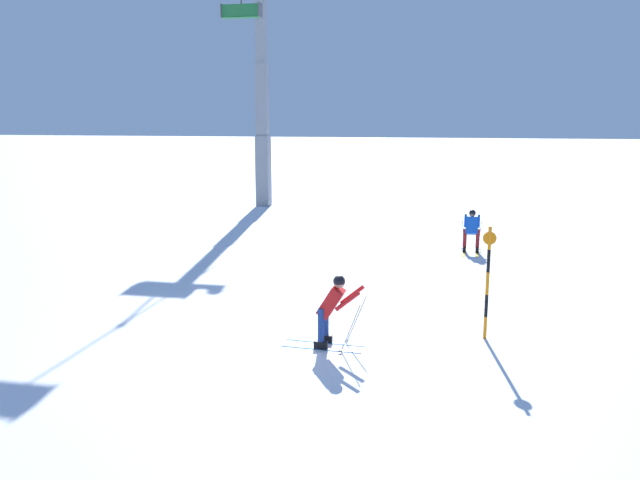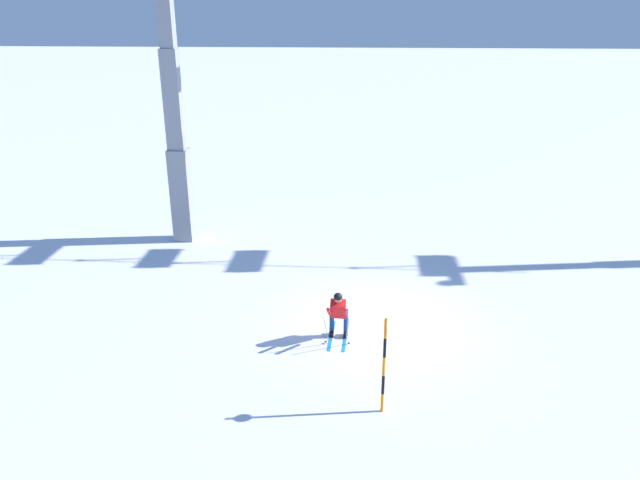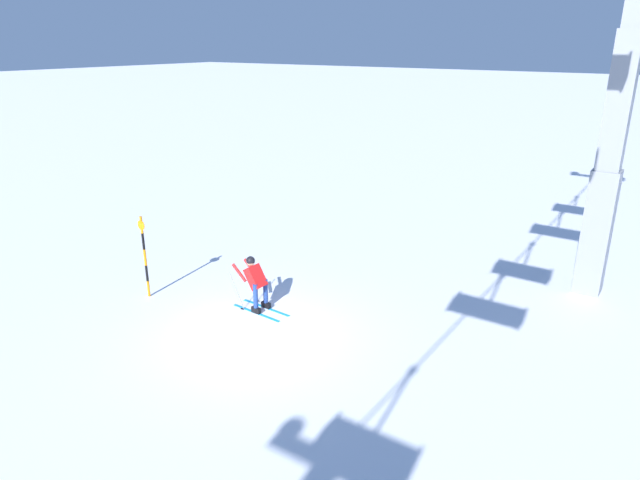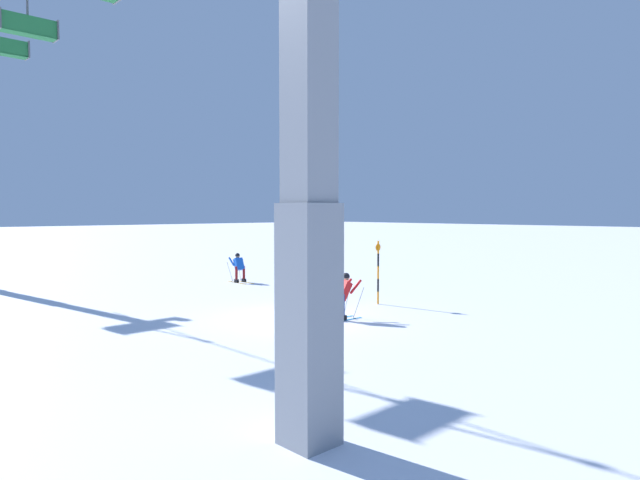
# 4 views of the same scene
# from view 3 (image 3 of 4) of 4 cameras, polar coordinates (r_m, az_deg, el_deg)

# --- Properties ---
(ground_plane) EXTENTS (260.00, 260.00, 0.00)m
(ground_plane) POSITION_cam_3_polar(r_m,az_deg,el_deg) (14.64, -6.64, -9.50)
(ground_plane) COLOR white
(skier_carving_main) EXTENTS (0.72, 1.72, 1.67)m
(skier_carving_main) POSITION_cam_3_polar(r_m,az_deg,el_deg) (15.56, -6.57, -3.99)
(skier_carving_main) COLOR #198CCC
(skier_carving_main) RESTS_ON ground_plane
(lift_tower_near) EXTENTS (0.74, 2.77, 11.61)m
(lift_tower_near) POSITION_cam_3_polar(r_m,az_deg,el_deg) (17.44, 27.70, 10.04)
(lift_tower_near) COLOR gray
(lift_tower_near) RESTS_ON ground_plane
(trail_marker_pole) EXTENTS (0.07, 0.28, 2.44)m
(trail_marker_pole) POSITION_cam_3_polar(r_m,az_deg,el_deg) (16.82, -17.33, -1.41)
(trail_marker_pole) COLOR orange
(trail_marker_pole) RESTS_ON ground_plane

